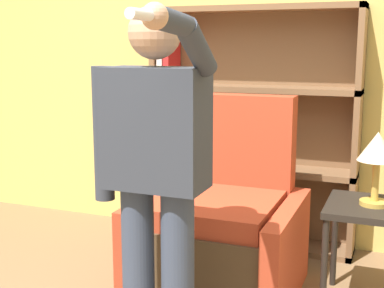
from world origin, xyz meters
TOP-DOWN VIEW (x-y plane):
  - wall_back at (0.00, 2.03)m, footprint 8.00×0.06m
  - bookcase at (0.12, 1.88)m, footprint 1.49×0.28m
  - armchair at (0.27, 1.07)m, footprint 0.91×0.89m
  - person_standing at (0.23, 0.24)m, footprint 0.59×0.78m
  - side_table at (1.12, 1.13)m, footprint 0.50×0.50m
  - table_lamp at (1.12, 1.13)m, footprint 0.21×0.21m

SIDE VIEW (x-z plane):
  - armchair at x=0.27m, z-range -0.21..0.94m
  - side_table at x=1.12m, z-range 0.21..0.80m
  - bookcase at x=0.12m, z-range -0.01..1.71m
  - table_lamp at x=1.12m, z-range 0.69..1.09m
  - person_standing at x=0.23m, z-range 0.12..1.74m
  - wall_back at x=0.00m, z-range 0.00..2.80m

